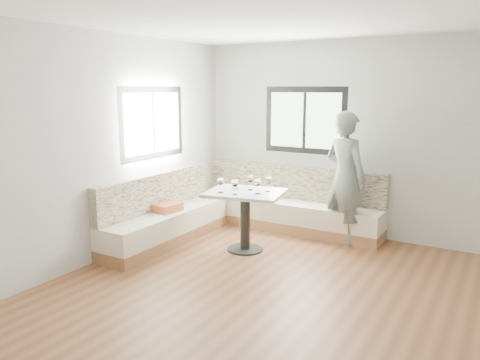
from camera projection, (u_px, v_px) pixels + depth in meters
name	position (u px, v px, depth m)	size (l,w,h in m)	color
room	(286.00, 162.00, 4.60)	(5.01, 5.01, 2.81)	brown
banquette	(236.00, 212.00, 6.88)	(2.90, 2.80, 0.95)	#9C6840
table	(245.00, 206.00, 6.13)	(1.10, 0.93, 0.80)	black
person	(345.00, 178.00, 6.41)	(0.67, 0.44, 1.83)	slate
olive_ramekin	(236.00, 188.00, 6.22)	(0.11, 0.11, 0.04)	white
wine_glass_a	(221.00, 182.00, 5.99)	(0.09, 0.09, 0.21)	white
wine_glass_b	(235.00, 183.00, 5.87)	(0.09, 0.09, 0.21)	white
wine_glass_c	(257.00, 183.00, 5.92)	(0.09, 0.09, 0.21)	white
wine_glass_d	(250.00, 179.00, 6.15)	(0.09, 0.09, 0.21)	white
wine_glass_e	(268.00, 181.00, 6.05)	(0.09, 0.09, 0.21)	white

